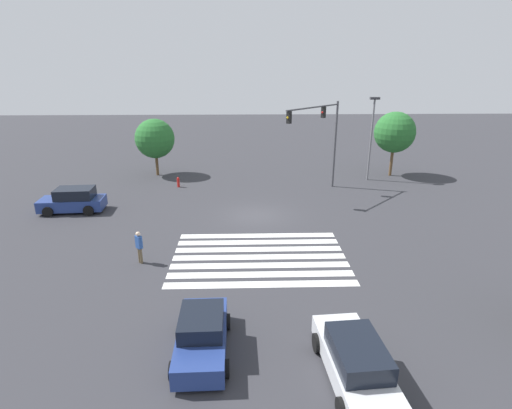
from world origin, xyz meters
TOP-DOWN VIEW (x-y plane):
  - ground_plane at (0.00, 0.00)m, footprint 114.15×114.15m
  - crosswalk_markings at (0.00, -6.23)m, footprint 9.37×6.30m
  - traffic_signal_mast at (5.39, 5.39)m, footprint 4.70×4.70m
  - car_0 at (2.84, -15.24)m, footprint 2.28×4.92m
  - car_1 at (-12.88, 1.24)m, footprint 4.45×2.29m
  - car_2 at (-2.35, -13.66)m, footprint 2.06×4.19m
  - pedestrian at (-6.28, -6.71)m, footprint 0.41×0.41m
  - street_light_pole_a at (10.31, 8.72)m, footprint 0.80×0.36m
  - tree_corner_a at (12.86, 10.09)m, footprint 3.67×3.67m
  - tree_corner_c at (-8.94, 10.86)m, footprint 3.58×3.58m
  - fire_hydrant at (-6.40, 6.94)m, footprint 0.22×0.22m

SIDE VIEW (x-z plane):
  - ground_plane at x=0.00m, z-range 0.00..0.00m
  - crosswalk_markings at x=0.00m, z-range 0.00..0.01m
  - fire_hydrant at x=-6.40m, z-range 0.00..0.86m
  - car_2 at x=-2.35m, z-range -0.06..1.47m
  - car_0 at x=2.84m, z-range -0.05..1.51m
  - car_1 at x=-12.88m, z-range -0.04..1.67m
  - pedestrian at x=-6.28m, z-range 0.11..1.89m
  - tree_corner_c at x=-8.94m, z-range 0.82..6.05m
  - tree_corner_a at x=12.86m, z-range 1.09..6.97m
  - street_light_pole_a at x=10.31m, z-range 0.78..8.02m
  - traffic_signal_mast at x=5.39m, z-range 1.52..8.63m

